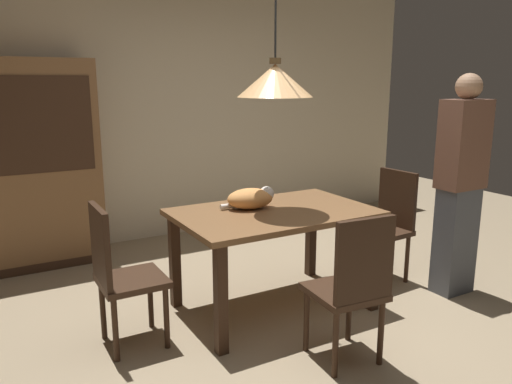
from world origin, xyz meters
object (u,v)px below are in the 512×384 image
object	(u,v)px
pendant_lamp	(275,80)
dining_table	(274,224)
cat_sleeping	(252,198)
chair_left_side	(119,271)
hutch_bookcase	(34,169)
person_standing	(460,186)
chair_near_front	(353,284)
chair_right_side	(388,221)

from	to	relation	value
pendant_lamp	dining_table	bearing A→B (deg)	-104.04
cat_sleeping	pendant_lamp	world-z (taller)	pendant_lamp
chair_left_side	hutch_bookcase	world-z (taller)	hutch_bookcase
dining_table	chair_left_side	bearing A→B (deg)	179.99
dining_table	person_standing	bearing A→B (deg)	-18.26
chair_near_front	hutch_bookcase	size ratio (longest dim) A/B	0.50
chair_right_side	chair_near_front	xyz separation A→B (m)	(-1.13, -0.88, 0.00)
person_standing	cat_sleeping	bearing A→B (deg)	158.67
chair_left_side	dining_table	bearing A→B (deg)	-0.01
dining_table	person_standing	distance (m)	1.49
pendant_lamp	person_standing	bearing A→B (deg)	-18.26
hutch_bookcase	person_standing	size ratio (longest dim) A/B	1.08
dining_table	pendant_lamp	distance (m)	1.01
dining_table	chair_right_side	world-z (taller)	chair_right_side
chair_right_side	hutch_bookcase	bearing A→B (deg)	143.84
person_standing	chair_near_front	bearing A→B (deg)	-163.51
cat_sleeping	chair_left_side	bearing A→B (deg)	-172.78
chair_left_side	person_standing	bearing A→B (deg)	-10.36
pendant_lamp	hutch_bookcase	world-z (taller)	pendant_lamp
chair_near_front	pendant_lamp	size ratio (longest dim) A/B	0.72
chair_right_side	cat_sleeping	size ratio (longest dim) A/B	2.35
cat_sleeping	person_standing	distance (m)	1.62
chair_right_side	cat_sleeping	world-z (taller)	chair_right_side
dining_table	cat_sleeping	bearing A→B (deg)	131.29
pendant_lamp	hutch_bookcase	distance (m)	2.42
cat_sleeping	dining_table	bearing A→B (deg)	-48.71
chair_right_side	chair_left_side	world-z (taller)	same
chair_near_front	chair_left_side	distance (m)	1.42
chair_left_side	pendant_lamp	distance (m)	1.61
dining_table	person_standing	world-z (taller)	person_standing
person_standing	hutch_bookcase	bearing A→B (deg)	140.39
pendant_lamp	person_standing	xyz separation A→B (m)	(1.40, -0.46, -0.79)
chair_right_side	pendant_lamp	bearing A→B (deg)	-179.75
chair_left_side	chair_near_front	bearing A→B (deg)	-38.05
chair_right_side	chair_left_side	distance (m)	2.26
chair_right_side	chair_near_front	size ratio (longest dim) A/B	1.00
chair_left_side	pendant_lamp	xyz separation A→B (m)	(1.13, -0.00, 1.15)
chair_left_side	pendant_lamp	size ratio (longest dim) A/B	0.72
hutch_bookcase	dining_table	bearing A→B (deg)	-53.14
dining_table	hutch_bookcase	world-z (taller)	hutch_bookcase
hutch_bookcase	chair_left_side	bearing A→B (deg)	-82.33
pendant_lamp	chair_near_front	bearing A→B (deg)	-90.42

